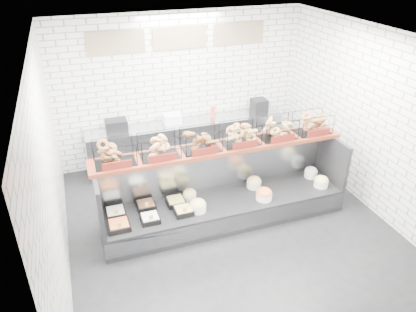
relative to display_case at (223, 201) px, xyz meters
name	(u,v)px	position (x,y,z in m)	size (l,w,h in m)	color
ground	(231,229)	(0.01, -0.34, -0.33)	(5.50, 5.50, 0.00)	black
room_shell	(220,96)	(0.01, 0.26, 1.73)	(5.02, 5.51, 3.01)	white
display_case	(223,201)	(0.00, 0.00, 0.00)	(4.00, 0.90, 1.20)	black
bagel_shelf	(221,138)	(0.01, 0.17, 1.07)	(4.10, 0.50, 0.40)	#541D12
prep_counter	(187,141)	(0.01, 2.09, 0.14)	(4.00, 0.60, 1.20)	#93969B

